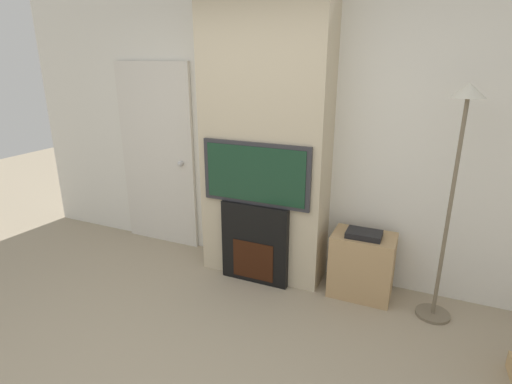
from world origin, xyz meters
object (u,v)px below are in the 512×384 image
object	(u,v)px
floor_lamp	(457,166)
media_stand	(362,264)
television	(256,174)
fireplace	(256,243)

from	to	relation	value
floor_lamp	media_stand	size ratio (longest dim) A/B	2.98
floor_lamp	media_stand	world-z (taller)	floor_lamp
television	media_stand	bearing A→B (deg)	9.15
television	floor_lamp	xyz separation A→B (m)	(1.58, 0.07, 0.22)
media_stand	floor_lamp	bearing A→B (deg)	-7.72
fireplace	television	distance (m)	0.67
floor_lamp	television	bearing A→B (deg)	-177.42
television	floor_lamp	size ratio (longest dim) A/B	0.54
floor_lamp	media_stand	xyz separation A→B (m)	(-0.62, 0.08, -0.98)
fireplace	media_stand	distance (m)	0.98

